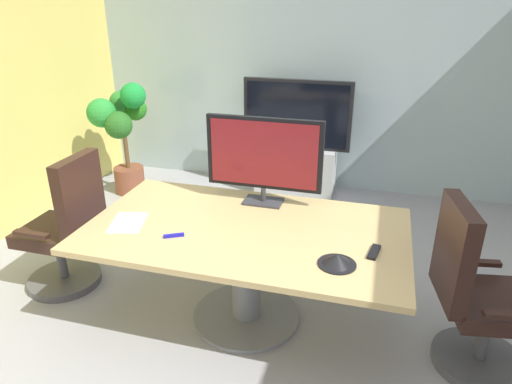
# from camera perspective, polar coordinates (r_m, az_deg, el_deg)

# --- Properties ---
(ground_plane) EXTENTS (6.88, 6.88, 0.00)m
(ground_plane) POSITION_cam_1_polar(r_m,az_deg,el_deg) (3.22, -2.15, -18.00)
(ground_plane) COLOR #99999E
(wall_back_glass_partition) EXTENTS (5.27, 0.10, 2.94)m
(wall_back_glass_partition) POSITION_cam_1_polar(r_m,az_deg,el_deg) (5.33, 7.68, 16.02)
(wall_back_glass_partition) COLOR #9EB2B7
(wall_back_glass_partition) RESTS_ON ground
(conference_table) EXTENTS (2.09, 1.19, 0.73)m
(conference_table) POSITION_cam_1_polar(r_m,az_deg,el_deg) (3.09, -1.27, -7.27)
(conference_table) COLOR tan
(conference_table) RESTS_ON ground
(office_chair_left) EXTENTS (0.60, 0.57, 1.09)m
(office_chair_left) POSITION_cam_1_polar(r_m,az_deg,el_deg) (3.77, -22.56, -4.89)
(office_chair_left) COLOR #4C4C51
(office_chair_left) RESTS_ON ground
(office_chair_right) EXTENTS (0.63, 0.61, 1.09)m
(office_chair_right) POSITION_cam_1_polar(r_m,az_deg,el_deg) (3.05, 25.68, -12.44)
(office_chair_right) COLOR #4C4C51
(office_chair_right) RESTS_ON ground
(tv_monitor) EXTENTS (0.84, 0.18, 0.64)m
(tv_monitor) POSITION_cam_1_polar(r_m,az_deg,el_deg) (3.23, 0.99, 4.54)
(tv_monitor) COLOR #333338
(tv_monitor) RESTS_ON conference_table
(wall_display_unit) EXTENTS (1.20, 0.36, 1.31)m
(wall_display_unit) POSITION_cam_1_polar(r_m,az_deg,el_deg) (5.24, 4.98, 4.47)
(wall_display_unit) COLOR #B7BABC
(wall_display_unit) RESTS_ON ground
(potted_plant) EXTENTS (0.66, 0.65, 1.29)m
(potted_plant) POSITION_cam_1_polar(r_m,az_deg,el_deg) (5.31, -16.50, 7.86)
(potted_plant) COLOR brown
(potted_plant) RESTS_ON ground
(conference_phone) EXTENTS (0.22, 0.22, 0.07)m
(conference_phone) POSITION_cam_1_polar(r_m,az_deg,el_deg) (2.64, 10.11, -8.36)
(conference_phone) COLOR black
(conference_phone) RESTS_ON conference_table
(remote_control) EXTENTS (0.08, 0.18, 0.02)m
(remote_control) POSITION_cam_1_polar(r_m,az_deg,el_deg) (2.80, 14.54, -7.27)
(remote_control) COLOR black
(remote_control) RESTS_ON conference_table
(whiteboard_marker) EXTENTS (0.12, 0.08, 0.02)m
(whiteboard_marker) POSITION_cam_1_polar(r_m,az_deg,el_deg) (2.93, -10.28, -5.41)
(whiteboard_marker) COLOR #1919A5
(whiteboard_marker) RESTS_ON conference_table
(paper_notepad) EXTENTS (0.28, 0.35, 0.01)m
(paper_notepad) POSITION_cam_1_polar(r_m,az_deg,el_deg) (3.18, -15.73, -3.68)
(paper_notepad) COLOR white
(paper_notepad) RESTS_ON conference_table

